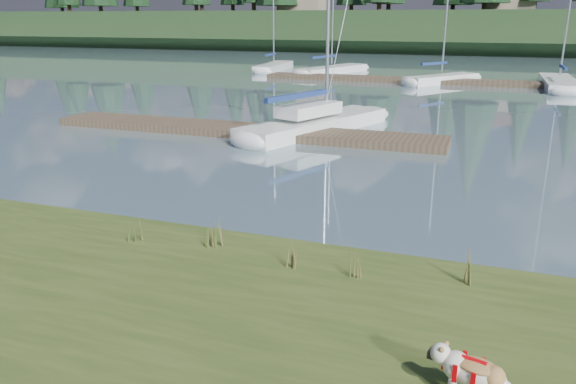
% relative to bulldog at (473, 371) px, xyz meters
% --- Properties ---
extents(ground, '(200.00, 200.00, 0.00)m').
position_rel_bulldog_xyz_m(ground, '(-5.38, 35.22, -0.69)').
color(ground, slate).
rests_on(ground, ground).
extents(bank, '(60.00, 9.00, 0.35)m').
position_rel_bulldog_xyz_m(bank, '(-5.38, -0.78, -0.51)').
color(bank, '#3E4D1E').
rests_on(bank, ground).
extents(ridge, '(200.00, 20.00, 5.00)m').
position_rel_bulldog_xyz_m(ridge, '(-5.38, 78.22, 1.81)').
color(ridge, black).
rests_on(ridge, ground).
extents(bulldog, '(0.91, 0.50, 0.54)m').
position_rel_bulldog_xyz_m(bulldog, '(0.00, 0.00, 0.00)').
color(bulldog, silver).
rests_on(bulldog, bank).
extents(sailboat_main, '(4.73, 8.79, 12.61)m').
position_rel_bulldog_xyz_m(sailboat_main, '(-6.50, 16.25, -0.26)').
color(sailboat_main, white).
rests_on(sailboat_main, ground).
extents(dock_near, '(16.00, 2.00, 0.30)m').
position_rel_bulldog_xyz_m(dock_near, '(-9.38, 14.22, -0.54)').
color(dock_near, '#4C3D2C').
rests_on(dock_near, ground).
extents(dock_far, '(26.00, 2.20, 0.30)m').
position_rel_bulldog_xyz_m(dock_far, '(-3.38, 35.22, -0.54)').
color(dock_far, '#4C3D2C').
rests_on(dock_far, ground).
extents(sailboat_bg_0, '(2.46, 8.43, 12.01)m').
position_rel_bulldog_xyz_m(sailboat_bg_0, '(-18.50, 41.53, -0.36)').
color(sailboat_bg_0, white).
rests_on(sailboat_bg_0, ground).
extents(sailboat_bg_1, '(4.74, 9.15, 13.41)m').
position_rel_bulldog_xyz_m(sailboat_bg_1, '(-12.60, 40.39, -0.36)').
color(sailboat_bg_1, white).
rests_on(sailboat_bg_1, ground).
extents(sailboat_bg_2, '(5.31, 6.92, 11.13)m').
position_rel_bulldog_xyz_m(sailboat_bg_2, '(-3.33, 35.86, -0.36)').
color(sailboat_bg_2, white).
rests_on(sailboat_bg_2, ground).
extents(sailboat_bg_3, '(2.04, 9.68, 13.99)m').
position_rel_bulldog_xyz_m(sailboat_bg_3, '(3.80, 36.32, -0.36)').
color(sailboat_bg_3, white).
rests_on(sailboat_bg_3, ground).
extents(weed_0, '(0.17, 0.14, 0.63)m').
position_rel_bulldog_xyz_m(weed_0, '(-4.67, 2.98, -0.07)').
color(weed_0, '#475B23').
rests_on(weed_0, bank).
extents(weed_1, '(0.17, 0.14, 0.46)m').
position_rel_bulldog_xyz_m(weed_1, '(-4.73, 2.85, -0.14)').
color(weed_1, '#475B23').
rests_on(weed_1, bank).
extents(weed_2, '(0.17, 0.14, 0.56)m').
position_rel_bulldog_xyz_m(weed_2, '(-1.94, 2.54, -0.10)').
color(weed_2, '#475B23').
rests_on(weed_2, bank).
extents(weed_3, '(0.17, 0.14, 0.48)m').
position_rel_bulldog_xyz_m(weed_3, '(-6.19, 2.60, -0.14)').
color(weed_3, '#475B23').
rests_on(weed_3, bank).
extents(weed_4, '(0.17, 0.14, 0.51)m').
position_rel_bulldog_xyz_m(weed_4, '(-3.02, 2.47, -0.12)').
color(weed_4, '#475B23').
rests_on(weed_4, bank).
extents(weed_5, '(0.17, 0.14, 0.69)m').
position_rel_bulldog_xyz_m(weed_5, '(-0.25, 2.95, -0.05)').
color(weed_5, '#475B23').
rests_on(weed_5, bank).
extents(mud_lip, '(60.00, 0.50, 0.14)m').
position_rel_bulldog_xyz_m(mud_lip, '(-5.38, 3.62, -0.62)').
color(mud_lip, '#33281C').
rests_on(mud_lip, ground).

